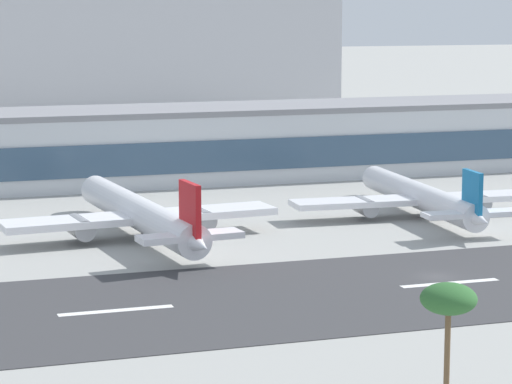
# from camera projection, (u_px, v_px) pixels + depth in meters

# --- Properties ---
(ground_plane) EXTENTS (1400.00, 1400.00, 0.00)m
(ground_plane) POSITION_uv_depth(u_px,v_px,m) (437.00, 277.00, 135.25)
(ground_plane) COLOR #9E9E99
(runway_strip) EXTENTS (800.00, 32.76, 0.08)m
(runway_strip) POSITION_uv_depth(u_px,v_px,m) (450.00, 283.00, 132.14)
(runway_strip) COLOR #38383A
(runway_strip) RESTS_ON ground_plane
(runway_centreline_dash_3) EXTENTS (12.00, 1.20, 0.01)m
(runway_centreline_dash_3) POSITION_uv_depth(u_px,v_px,m) (116.00, 311.00, 120.24)
(runway_centreline_dash_3) COLOR white
(runway_centreline_dash_3) RESTS_ON runway_strip
(runway_centreline_dash_4) EXTENTS (12.00, 1.20, 0.01)m
(runway_centreline_dash_4) POSITION_uv_depth(u_px,v_px,m) (450.00, 283.00, 132.12)
(runway_centreline_dash_4) COLOR white
(runway_centreline_dash_4) RESTS_ON runway_strip
(terminal_building) EXTENTS (209.09, 21.08, 13.10)m
(terminal_building) POSITION_uv_depth(u_px,v_px,m) (185.00, 144.00, 209.47)
(terminal_building) COLOR silver
(terminal_building) RESTS_ON ground_plane
(distant_hotel_block) EXTENTS (124.60, 26.82, 45.52)m
(distant_hotel_block) POSITION_uv_depth(u_px,v_px,m) (115.00, 35.00, 323.60)
(distant_hotel_block) COLOR #BCBCC1
(distant_hotel_block) RESTS_ON ground_plane
(airliner_red_tail_gate_0) EXTENTS (37.95, 49.61, 10.36)m
(airliner_red_tail_gate_0) POSITION_uv_depth(u_px,v_px,m) (143.00, 216.00, 156.17)
(airliner_red_tail_gate_0) COLOR white
(airliner_red_tail_gate_0) RESTS_ON ground_plane
(airliner_blue_tail_gate_1) EXTENTS (39.95, 44.26, 9.23)m
(airliner_blue_tail_gate_1) POSITION_uv_depth(u_px,v_px,m) (424.00, 198.00, 172.48)
(airliner_blue_tail_gate_1) COLOR silver
(airliner_blue_tail_gate_1) RESTS_ON ground_plane
(palm_tree_1) EXTENTS (4.36, 4.36, 10.36)m
(palm_tree_1) POSITION_uv_depth(u_px,v_px,m) (449.00, 301.00, 88.60)
(palm_tree_1) COLOR brown
(palm_tree_1) RESTS_ON ground_plane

